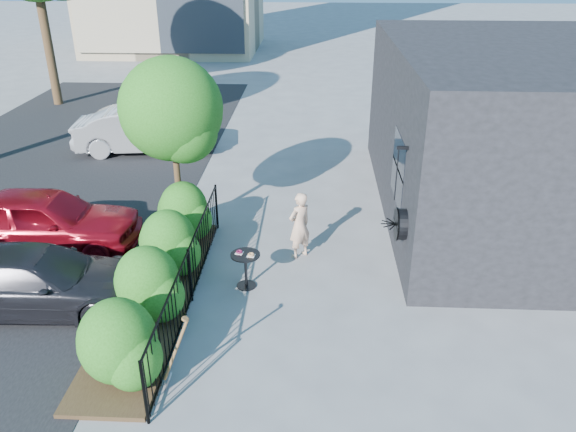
# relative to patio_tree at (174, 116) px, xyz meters

# --- Properties ---
(ground) EXTENTS (120.00, 120.00, 0.00)m
(ground) POSITION_rel_patio_tree_xyz_m (2.24, -2.76, -2.76)
(ground) COLOR gray
(ground) RESTS_ON ground
(shop_building) EXTENTS (6.22, 9.00, 4.00)m
(shop_building) POSITION_rel_patio_tree_xyz_m (7.73, 1.74, -0.76)
(shop_building) COLOR black
(shop_building) RESTS_ON ground
(fence) EXTENTS (0.05, 6.05, 1.10)m
(fence) POSITION_rel_patio_tree_xyz_m (0.74, -2.76, -2.20)
(fence) COLOR black
(fence) RESTS_ON ground
(planting_bed) EXTENTS (1.30, 6.00, 0.08)m
(planting_bed) POSITION_rel_patio_tree_xyz_m (0.04, -2.76, -2.72)
(planting_bed) COLOR #382616
(planting_bed) RESTS_ON ground
(shrubs) EXTENTS (1.10, 5.60, 1.24)m
(shrubs) POSITION_rel_patio_tree_xyz_m (0.14, -2.66, -2.06)
(shrubs) COLOR #216116
(shrubs) RESTS_ON ground
(patio_tree) EXTENTS (2.20, 2.20, 3.94)m
(patio_tree) POSITION_rel_patio_tree_xyz_m (0.00, 0.00, 0.00)
(patio_tree) COLOR #3F2B19
(patio_tree) RESTS_ON ground
(cafe_table) EXTENTS (0.57, 0.57, 0.77)m
(cafe_table) POSITION_rel_patio_tree_xyz_m (1.70, -2.22, -2.27)
(cafe_table) COLOR black
(cafe_table) RESTS_ON ground
(woman) EXTENTS (0.64, 0.62, 1.47)m
(woman) POSITION_rel_patio_tree_xyz_m (2.70, -0.99, -2.03)
(woman) COLOR #E1B091
(woman) RESTS_ON ground
(shovel) EXTENTS (0.47, 0.17, 1.33)m
(shovel) POSITION_rel_patio_tree_xyz_m (0.98, -5.04, -2.18)
(shovel) COLOR brown
(shovel) RESTS_ON ground
(car_red) EXTENTS (4.12, 1.77, 1.39)m
(car_red) POSITION_rel_patio_tree_xyz_m (-2.79, -0.94, -2.07)
(car_red) COLOR maroon
(car_red) RESTS_ON ground
(car_silver) EXTENTS (4.48, 2.04, 1.43)m
(car_silver) POSITION_rel_patio_tree_xyz_m (-2.43, 5.55, -2.05)
(car_silver) COLOR #A4A4A9
(car_silver) RESTS_ON ground
(car_darkgrey) EXTENTS (4.04, 1.83, 1.15)m
(car_darkgrey) POSITION_rel_patio_tree_xyz_m (-1.97, -3.08, -2.19)
(car_darkgrey) COLOR black
(car_darkgrey) RESTS_ON ground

